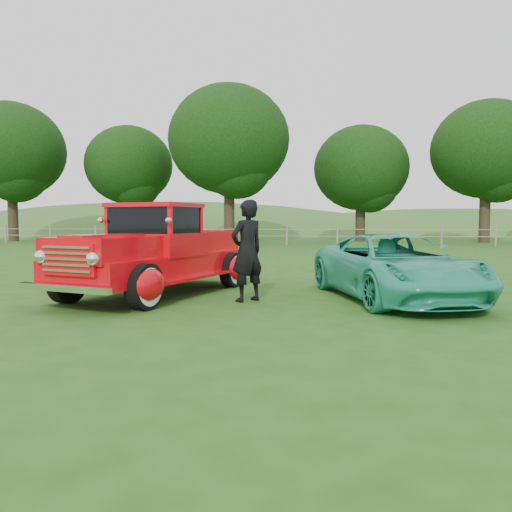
# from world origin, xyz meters

# --- Properties ---
(ground) EXTENTS (140.00, 140.00, 0.00)m
(ground) POSITION_xyz_m (0.00, 0.00, 0.00)
(ground) COLOR #245015
(ground) RESTS_ON ground
(distant_hills) EXTENTS (116.00, 60.00, 18.00)m
(distant_hills) POSITION_xyz_m (-4.08, 59.46, -4.55)
(distant_hills) COLOR #346926
(distant_hills) RESTS_ON ground
(fence_line) EXTENTS (48.00, 0.12, 1.20)m
(fence_line) POSITION_xyz_m (0.00, 22.00, 0.60)
(fence_line) COLOR gray
(fence_line) RESTS_ON ground
(tree_far_west) EXTENTS (7.60, 7.60, 9.93)m
(tree_far_west) POSITION_xyz_m (-20.00, 26.00, 6.49)
(tree_far_west) COLOR #302418
(tree_far_west) RESTS_ON ground
(tree_mid_west) EXTENTS (6.40, 6.40, 8.46)m
(tree_mid_west) POSITION_xyz_m (-12.00, 28.00, 5.55)
(tree_mid_west) COLOR #302418
(tree_mid_west) RESTS_ON ground
(tree_near_west) EXTENTS (8.00, 8.00, 10.42)m
(tree_near_west) POSITION_xyz_m (-4.00, 25.00, 6.80)
(tree_near_west) COLOR #302418
(tree_near_west) RESTS_ON ground
(tree_near_east) EXTENTS (6.80, 6.80, 8.33)m
(tree_near_east) POSITION_xyz_m (5.00, 29.00, 5.25)
(tree_near_east) COLOR #302418
(tree_near_east) RESTS_ON ground
(tree_mid_east) EXTENTS (7.20, 7.20, 9.44)m
(tree_mid_east) POSITION_xyz_m (13.00, 27.00, 6.17)
(tree_mid_east) COLOR #302418
(tree_mid_east) RESTS_ON ground
(red_pickup) EXTENTS (3.30, 5.28, 1.78)m
(red_pickup) POSITION_xyz_m (-1.54, 1.47, 0.80)
(red_pickup) COLOR black
(red_pickup) RESTS_ON ground
(teal_sedan) EXTENTS (3.08, 4.71, 1.20)m
(teal_sedan) POSITION_xyz_m (2.98, 1.34, 0.60)
(teal_sedan) COLOR #2CB08C
(teal_sedan) RESTS_ON ground
(man) EXTENTS (0.78, 0.78, 1.82)m
(man) POSITION_xyz_m (0.31, 0.83, 0.91)
(man) COLOR black
(man) RESTS_ON ground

